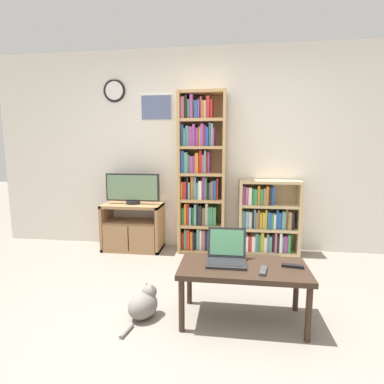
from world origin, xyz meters
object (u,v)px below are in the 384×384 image
at_px(tv_stand, 133,227).
at_px(remote_near_laptop, 263,271).
at_px(coffee_table, 243,272).
at_px(laptop, 226,254).
at_px(cat, 144,304).
at_px(bookshelf_short, 267,219).
at_px(television, 133,189).
at_px(bookshelf_tall, 200,175).
at_px(remote_far_from_laptop, 293,266).

relative_size(tv_stand, remote_near_laptop, 4.63).
xyz_separation_m(coffee_table, laptop, (-0.13, 0.07, 0.11)).
bearing_deg(laptop, cat, -168.74).
bearing_deg(coffee_table, laptop, 152.50).
bearing_deg(laptop, bookshelf_short, 72.42).
bearing_deg(television, remote_near_laptop, -46.82).
distance_m(tv_stand, laptop, 1.91).
height_order(television, bookshelf_short, television).
relative_size(television, bookshelf_tall, 0.35).
xyz_separation_m(bookshelf_tall, remote_far_from_laptop, (0.87, -1.55, -0.54)).
height_order(tv_stand, television, television).
distance_m(remote_near_laptop, remote_far_from_laptop, 0.26).
bearing_deg(coffee_table, bookshelf_tall, 107.66).
height_order(bookshelf_short, laptop, bookshelf_short).
bearing_deg(laptop, tv_stand, 131.20).
relative_size(bookshelf_tall, cat, 4.49).
xyz_separation_m(remote_near_laptop, remote_far_from_laptop, (0.23, 0.12, 0.00)).
relative_size(bookshelf_tall, laptop, 6.65).
bearing_deg(laptop, bookshelf_tall, 103.74).
height_order(television, remote_far_from_laptop, television).
bearing_deg(bookshelf_short, laptop, -107.45).
bearing_deg(bookshelf_tall, cat, -99.28).
distance_m(tv_stand, bookshelf_tall, 1.12).
relative_size(television, coffee_table, 0.73).
height_order(bookshelf_tall, cat, bookshelf_tall).
distance_m(television, bookshelf_short, 1.77).
height_order(bookshelf_short, coffee_table, bookshelf_short).
distance_m(bookshelf_tall, bookshelf_short, 1.02).
bearing_deg(bookshelf_short, remote_far_from_laptop, -89.43).
bearing_deg(cat, television, 143.69).
xyz_separation_m(television, remote_far_from_laptop, (1.74, -1.49, -0.36)).
bearing_deg(remote_near_laptop, cat, -171.51).
relative_size(television, remote_far_from_laptop, 4.28).
relative_size(bookshelf_tall, remote_far_from_laptop, 12.27).
relative_size(tv_stand, laptop, 2.52).
xyz_separation_m(television, cat, (0.61, -1.58, -0.70)).
relative_size(tv_stand, bookshelf_short, 0.82).
bearing_deg(tv_stand, television, 74.47).
height_order(bookshelf_tall, remote_far_from_laptop, bookshelf_tall).
bearing_deg(remote_near_laptop, bookshelf_tall, 121.74).
relative_size(bookshelf_tall, remote_near_laptop, 12.23).
xyz_separation_m(bookshelf_tall, bookshelf_short, (0.85, 0.02, -0.56)).
bearing_deg(tv_stand, laptop, -48.67).
bearing_deg(tv_stand, bookshelf_short, 3.52).
distance_m(television, remote_near_laptop, 2.24).
bearing_deg(television, remote_far_from_laptop, -40.62).
bearing_deg(bookshelf_tall, coffee_table, -72.34).
bearing_deg(television, laptop, -49.29).
xyz_separation_m(laptop, remote_far_from_laptop, (0.50, -0.05, -0.05)).
distance_m(coffee_table, cat, 0.82).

